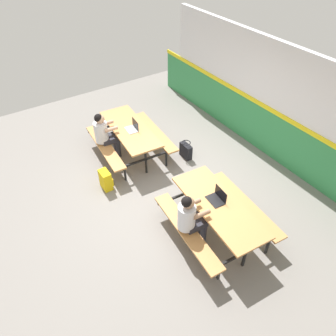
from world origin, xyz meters
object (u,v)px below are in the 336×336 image
(picnic_table_right, at_px, (218,211))
(student_further, at_px, (190,217))
(backpack_dark, at_px, (106,180))
(tote_bag_bright, at_px, (186,150))
(laptop_silver, at_px, (133,128))
(student_nearer, at_px, (105,133))
(laptop_dark, at_px, (217,198))
(picnic_table_left, at_px, (130,134))

(picnic_table_right, xyz_separation_m, student_further, (-0.07, -0.55, 0.13))
(backpack_dark, distance_m, tote_bag_bright, 2.02)
(student_further, height_order, laptop_silver, student_further)
(student_nearer, distance_m, laptop_dark, 3.11)
(laptop_dark, relative_size, tote_bag_bright, 0.78)
(picnic_table_right, distance_m, tote_bag_bright, 2.32)
(student_nearer, xyz_separation_m, backpack_dark, (0.93, -0.47, -0.49))
(student_further, bearing_deg, student_nearer, -177.21)
(picnic_table_right, relative_size, laptop_dark, 6.01)
(laptop_silver, height_order, backpack_dark, laptop_silver)
(student_further, relative_size, tote_bag_bright, 2.81)
(picnic_table_left, relative_size, student_further, 1.68)
(student_further, distance_m, backpack_dark, 2.26)
(backpack_dark, bearing_deg, tote_bag_bright, 87.94)
(picnic_table_right, relative_size, student_nearer, 1.68)
(picnic_table_left, xyz_separation_m, laptop_dark, (2.84, 0.20, 0.21))
(student_further, xyz_separation_m, backpack_dark, (-2.12, -0.62, -0.49))
(picnic_table_right, bearing_deg, picnic_table_left, -176.95)
(picnic_table_left, relative_size, laptop_dark, 6.01)
(picnic_table_left, xyz_separation_m, tote_bag_bright, (0.83, 1.01, -0.38))
(backpack_dark, bearing_deg, laptop_silver, 122.02)
(picnic_table_left, xyz_separation_m, backpack_dark, (0.75, -1.01, -0.36))
(picnic_table_left, bearing_deg, student_further, -7.84)
(tote_bag_bright, bearing_deg, laptop_dark, -21.79)
(laptop_silver, bearing_deg, laptop_dark, 3.63)
(laptop_dark, xyz_separation_m, tote_bag_bright, (-2.01, 0.80, -0.59))
(picnic_table_left, relative_size, student_nearer, 1.68)
(student_nearer, xyz_separation_m, tote_bag_bright, (1.00, 1.55, -0.51))
(tote_bag_bright, bearing_deg, picnic_table_left, -129.37)
(laptop_silver, relative_size, laptop_dark, 1.00)
(student_nearer, height_order, backpack_dark, student_nearer)
(picnic_table_left, height_order, student_nearer, student_nearer)
(student_further, bearing_deg, backpack_dark, -163.75)
(student_further, height_order, laptop_dark, student_further)
(laptop_silver, distance_m, tote_bag_bright, 1.35)
(backpack_dark, bearing_deg, laptop_dark, 30.29)
(student_nearer, bearing_deg, tote_bag_bright, 57.10)
(picnic_table_left, distance_m, laptop_dark, 2.85)
(laptop_dark, bearing_deg, student_further, -86.48)
(picnic_table_left, relative_size, laptop_silver, 6.01)
(picnic_table_right, height_order, tote_bag_bright, picnic_table_right)
(student_further, relative_size, laptop_dark, 3.59)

